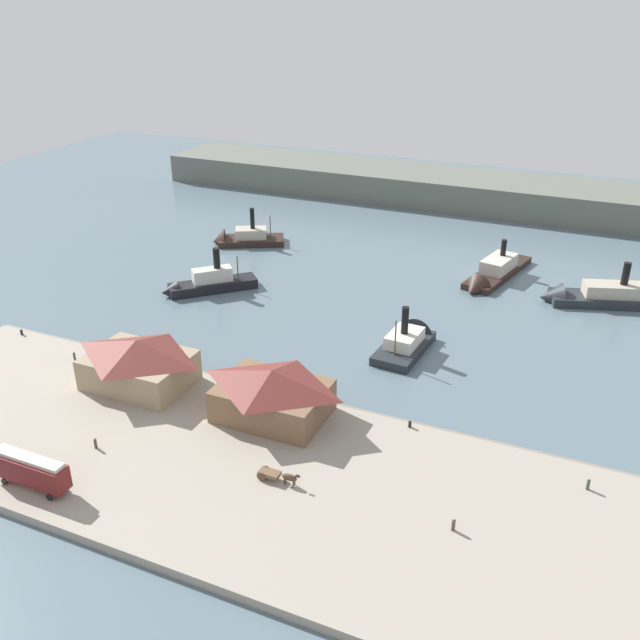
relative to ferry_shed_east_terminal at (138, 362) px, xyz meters
The scene contains 19 objects.
ground_plane 23.22m from the ferry_shed_east_terminal, 28.02° to the left, with size 320.00×320.00×0.00m, color slate.
quay_promenade 23.43m from the ferry_shed_east_terminal, 29.55° to the right, with size 110.00×36.00×1.20m, color #9E9384.
seawall_edge 21.69m from the ferry_shed_east_terminal, 19.40° to the left, with size 110.00×0.80×1.00m, color gray.
ferry_shed_east_terminal is the anchor object (origin of this frame).
ferry_shed_customs_shed 22.38m from the ferry_shed_east_terminal, ahead, with size 15.15×11.38×7.27m.
street_tram 25.26m from the ferry_shed_east_terminal, 82.85° to the right, with size 10.18×2.56×4.43m.
horse_cart 32.09m from the ferry_shed_east_terminal, 22.36° to the right, with size 5.56×1.52×1.87m.
pedestrian_at_waters_edge 14.90m from the ferry_shed_east_terminal, behind, with size 0.37×0.37×1.51m.
pedestrian_near_east_shed 52.73m from the ferry_shed_east_terminal, 12.95° to the right, with size 0.42×0.42×1.69m.
pedestrian_near_cart 16.73m from the ferry_shed_east_terminal, 73.40° to the right, with size 0.39×0.39×1.58m.
pedestrian_walking_east 64.45m from the ferry_shed_east_terminal, ahead, with size 0.41×0.41×1.64m.
mooring_post_east 41.39m from the ferry_shed_east_terminal, ahead, with size 0.44×0.44×0.90m, color black.
mooring_post_center_west 29.92m from the ferry_shed_east_terminal, 169.89° to the left, with size 0.44×0.44×0.90m, color black.
ferry_approaching_east 44.90m from the ferry_shed_east_terminal, 42.64° to the left, with size 7.41×15.88×10.57m.
ferry_moored_east 68.13m from the ferry_shed_east_terminal, 106.85° to the left, with size 17.93×13.46×11.05m.
ferry_departing_north 38.79m from the ferry_shed_east_terminal, 108.07° to the left, with size 16.81×16.69×10.00m.
ferry_moored_west 77.54m from the ferry_shed_east_terminal, 59.06° to the left, with size 11.01×26.28×9.59m.
ferry_near_quay 87.49m from the ferry_shed_east_terminal, 45.86° to the left, with size 26.23×13.76×10.69m.
far_headland 122.31m from the ferry_shed_east_terminal, 80.58° to the left, with size 180.00×24.00×8.00m, color #60665B.
Camera 1 is at (42.01, -82.97, 55.78)m, focal length 39.06 mm.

